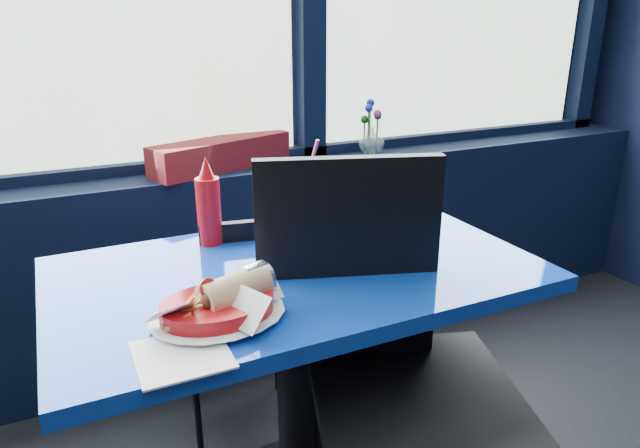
{
  "coord_description": "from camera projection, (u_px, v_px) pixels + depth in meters",
  "views": [
    {
      "loc": [
        -0.22,
        0.78,
        1.34
      ],
      "look_at": [
        0.35,
        1.98,
        0.86
      ],
      "focal_mm": 32.0,
      "sensor_mm": 36.0,
      "label": 1
    }
  ],
  "objects": [
    {
      "name": "window_sill",
      "position": [
        136.0,
        281.0,
        2.18
      ],
      "size": [
        5.0,
        0.26,
        0.8
      ],
      "primitive_type": "cube",
      "color": "black",
      "rests_on": "ground"
    },
    {
      "name": "near_table",
      "position": [
        298.0,
        330.0,
        1.51
      ],
      "size": [
        1.2,
        0.7,
        0.75
      ],
      "color": "black",
      "rests_on": "ground"
    },
    {
      "name": "chair_near_front",
      "position": [
        387.0,
        347.0,
        1.37
      ],
      "size": [
        0.6,
        0.6,
        1.04
      ],
      "rotation": [
        0.0,
        0.0,
        -0.32
      ],
      "color": "black",
      "rests_on": "ground"
    },
    {
      "name": "chair_near_back",
      "position": [
        247.0,
        313.0,
        1.81
      ],
      "size": [
        0.42,
        0.43,
        0.81
      ],
      "rotation": [
        0.0,
        0.0,
        2.96
      ],
      "color": "black",
      "rests_on": "ground"
    },
    {
      "name": "planter_box",
      "position": [
        222.0,
        154.0,
        2.18
      ],
      "size": [
        0.59,
        0.33,
        0.11
      ],
      "primitive_type": "cube",
      "rotation": [
        0.0,
        0.0,
        0.34
      ],
      "color": "maroon",
      "rests_on": "window_sill"
    },
    {
      "name": "flower_vase",
      "position": [
        372.0,
        138.0,
        2.41
      ],
      "size": [
        0.12,
        0.13,
        0.23
      ],
      "rotation": [
        0.0,
        0.0,
        -0.13
      ],
      "color": "silver",
      "rests_on": "window_sill"
    },
    {
      "name": "food_basket",
      "position": [
        220.0,
        305.0,
        1.18
      ],
      "size": [
        0.27,
        0.27,
        0.09
      ],
      "rotation": [
        0.0,
        0.0,
        -0.12
      ],
      "color": "#AF0B10",
      "rests_on": "near_table"
    },
    {
      "name": "ketchup_bottle",
      "position": [
        209.0,
        206.0,
        1.56
      ],
      "size": [
        0.07,
        0.07,
        0.25
      ],
      "color": "#AF0B10",
      "rests_on": "near_table"
    },
    {
      "name": "soda_cup",
      "position": [
        303.0,
        227.0,
        1.49
      ],
      "size": [
        0.09,
        0.09,
        0.32
      ],
      "rotation": [
        0.0,
        0.0,
        0.02
      ],
      "color": "#0F0C86",
      "rests_on": "near_table"
    },
    {
      "name": "napkin",
      "position": [
        182.0,
        355.0,
        1.06
      ],
      "size": [
        0.17,
        0.17,
        0.0
      ],
      "primitive_type": "cube",
      "rotation": [
        0.0,
        0.0,
        -0.01
      ],
      "color": "white",
      "rests_on": "near_table"
    }
  ]
}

